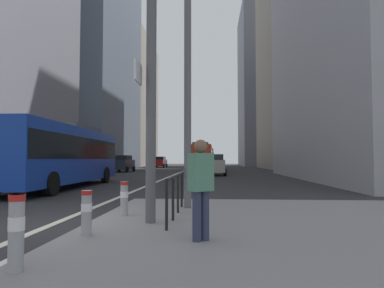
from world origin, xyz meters
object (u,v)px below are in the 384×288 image
car_oncoming_mid (123,163)px  street_lamp_post (188,27)px  city_bus_blue_oncoming (62,153)px  city_bus_red_receding (201,156)px  car_receding_near (209,162)px  bollard_back (124,197)px  car_oncoming_far (160,162)px  bollard_left (16,229)px  car_receding_far (215,165)px  city_bus_red_distant (206,157)px  bollard_right (87,210)px  pedestrian_waiting (201,184)px  traffic_signal_gantry (41,40)px

car_oncoming_mid → street_lamp_post: 30.93m
city_bus_blue_oncoming → car_oncoming_mid: size_ratio=2.85×
city_bus_red_receding → car_receding_near: 26.03m
bollard_back → city_bus_blue_oncoming: bearing=122.6°
city_bus_red_receding → car_oncoming_far: bearing=113.8°
city_bus_red_receding → car_oncoming_mid: bearing=-167.0°
city_bus_red_receding → bollard_left: city_bus_red_receding is taller
car_receding_far → street_lamp_post: (-0.93, -21.67, 4.29)m
city_bus_red_distant → bollard_right: bearing=-91.2°
city_bus_red_receding → pedestrian_waiting: (1.15, -34.84, -0.75)m
car_receding_far → bollard_back: 23.15m
car_receding_far → car_oncoming_mid: bearing=145.5°
city_bus_blue_oncoming → car_oncoming_mid: bearing=97.0°
city_bus_red_distant → traffic_signal_gantry: traffic_signal_gantry is taller
car_receding_near → bollard_back: (-1.45, -58.50, -0.39)m
traffic_signal_gantry → bollard_back: size_ratio=8.95×
car_oncoming_far → pedestrian_waiting: car_oncoming_far is taller
city_bus_blue_oncoming → city_bus_red_receding: (6.52, 23.51, -0.00)m
city_bus_blue_oncoming → street_lamp_post: size_ratio=1.45×
pedestrian_waiting → city_bus_blue_oncoming: bearing=124.1°
car_oncoming_mid → car_receding_far: bearing=-34.5°
street_lamp_post → bollard_back: (-1.43, -1.36, -4.68)m
city_bus_red_receding → city_bus_red_distant: size_ratio=1.00×
street_lamp_post → pedestrian_waiting: bearing=-82.3°
car_oncoming_far → traffic_signal_gantry: traffic_signal_gantry is taller
car_oncoming_far → street_lamp_post: size_ratio=0.53×
car_receding_near → city_bus_blue_oncoming: bearing=-98.3°
car_receding_far → pedestrian_waiting: 25.39m
city_bus_blue_oncoming → bollard_right: city_bus_blue_oncoming is taller
city_bus_red_distant → car_oncoming_far: bearing=168.1°
car_oncoming_mid → car_receding_near: bearing=70.8°
city_bus_blue_oncoming → city_bus_red_distant: (6.70, 39.80, -0.00)m
city_bus_red_receding → bollard_back: bearing=-91.4°
bollard_right → car_oncoming_mid: bearing=104.2°
traffic_signal_gantry → bollard_back: (1.68, 0.85, -3.56)m
city_bus_blue_oncoming → bollard_back: city_bus_blue_oncoming is taller
bollard_back → car_receding_far: bearing=84.2°
city_bus_red_distant → car_oncoming_far: 8.33m
pedestrian_waiting → bollard_back: bearing=129.4°
bollard_left → city_bus_red_distant: bearing=88.7°
bollard_right → bollard_back: bearing=86.6°
city_bus_red_receding → bollard_back: (-0.78, -32.49, -1.23)m
city_bus_red_receding → car_oncoming_far: (-7.92, 18.00, -0.85)m
city_bus_red_distant → bollard_back: (-0.97, -48.78, -1.23)m
city_bus_red_receding → car_oncoming_far: 19.68m
city_bus_red_distant → traffic_signal_gantry: size_ratio=1.50×
car_receding_far → car_oncoming_far: size_ratio=1.06×
car_receding_far → traffic_signal_gantry: bearing=-99.6°
city_bus_red_receding → bollard_left: bearing=-91.6°
city_bus_blue_oncoming → bollard_left: 14.14m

